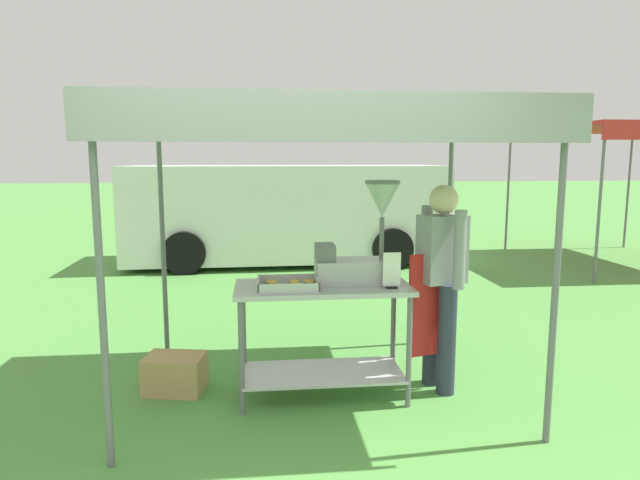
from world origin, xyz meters
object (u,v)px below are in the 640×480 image
object	(u,v)px
menu_sign	(392,273)
vendor	(440,277)
neighbour_tent	(623,131)
stall_canopy	(321,119)
donut_cart	(323,319)
donut_fryer	(361,245)
supply_crate	(175,374)
van_white	(286,212)
donut_tray	(288,286)

from	to	relation	value
menu_sign	vendor	size ratio (longest dim) A/B	0.16
vendor	neighbour_tent	world-z (taller)	neighbour_tent
stall_canopy	donut_cart	world-z (taller)	stall_canopy
donut_fryer	vendor	bearing A→B (deg)	-0.53
menu_sign	donut_cart	bearing A→B (deg)	163.27
donut_cart	menu_sign	xyz separation A→B (m)	(0.49, -0.15, 0.37)
supply_crate	menu_sign	bearing A→B (deg)	-12.41
van_white	vendor	bearing A→B (deg)	-80.51
stall_canopy	donut_fryer	xyz separation A→B (m)	(0.29, -0.04, -0.93)
menu_sign	neighbour_tent	distance (m)	7.40
stall_canopy	supply_crate	world-z (taller)	stall_canopy
donut_cart	van_white	world-z (taller)	van_white
menu_sign	van_white	xyz separation A→B (m)	(-0.51, 5.84, -0.11)
donut_tray	van_white	xyz separation A→B (m)	(0.24, 5.77, -0.01)
donut_fryer	van_white	size ratio (longest dim) A/B	0.14
stall_canopy	van_white	world-z (taller)	stall_canopy
donut_fryer	vendor	xyz separation A→B (m)	(0.62, -0.01, -0.26)
vendor	menu_sign	bearing A→B (deg)	-155.33
donut_tray	neighbour_tent	xyz separation A→B (m)	(5.96, 5.01, 1.39)
vendor	van_white	world-z (taller)	van_white
donut_cart	menu_sign	bearing A→B (deg)	-16.73
stall_canopy	van_white	size ratio (longest dim) A/B	0.53
donut_cart	van_white	size ratio (longest dim) A/B	0.24
donut_cart	neighbour_tent	distance (m)	7.72
donut_tray	vendor	size ratio (longest dim) A/B	0.27
vendor	van_white	size ratio (longest dim) A/B	0.30
stall_canopy	donut_tray	size ratio (longest dim) A/B	6.58
donut_cart	donut_fryer	bearing A→B (deg)	11.10
donut_tray	neighbour_tent	world-z (taller)	neighbour_tent
supply_crate	donut_tray	bearing A→B (deg)	-18.04
vendor	supply_crate	bearing A→B (deg)	175.58
supply_crate	donut_cart	bearing A→B (deg)	-10.51
donut_fryer	van_white	xyz separation A→B (m)	(-0.32, 5.64, -0.28)
van_white	donut_cart	bearing A→B (deg)	-89.74
menu_sign	supply_crate	bearing A→B (deg)	167.59
supply_crate	neighbour_tent	bearing A→B (deg)	34.65
vendor	neighbour_tent	xyz separation A→B (m)	(4.78, 4.89, 1.37)
donut_cart	vendor	xyz separation A→B (m)	(0.92, 0.05, 0.29)
stall_canopy	donut_cart	size ratio (longest dim) A/B	2.23
stall_canopy	neighbour_tent	xyz separation A→B (m)	(5.70, 4.84, 0.19)
donut_tray	menu_sign	bearing A→B (deg)	-5.51
donut_cart	van_white	bearing A→B (deg)	90.26
van_white	neighbour_tent	size ratio (longest dim) A/B	1.70
supply_crate	van_white	xyz separation A→B (m)	(1.11, 5.49, 0.73)
donut_tray	donut_fryer	xyz separation A→B (m)	(0.56, 0.13, 0.27)
stall_canopy	menu_sign	bearing A→B (deg)	-26.70
donut_tray	vendor	distance (m)	1.19
donut_cart	vendor	world-z (taller)	vendor
donut_cart	donut_tray	world-z (taller)	donut_tray
donut_tray	menu_sign	xyz separation A→B (m)	(0.75, -0.07, 0.09)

